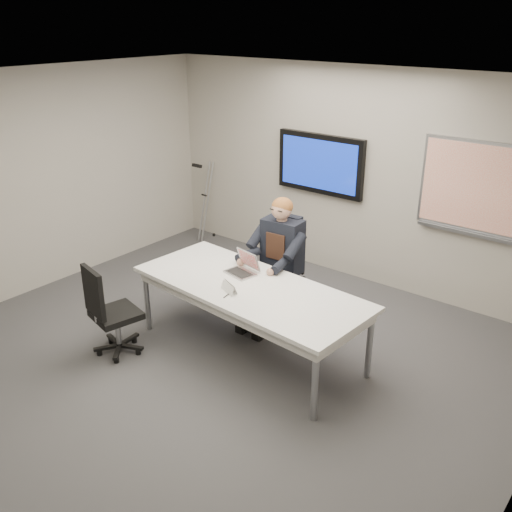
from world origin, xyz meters
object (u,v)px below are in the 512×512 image
Objects in this scene: office_chair_near at (113,326)px; laptop at (244,267)px; office_chair_far at (284,291)px; seated_person at (272,276)px; conference_table at (250,294)px.

laptop is at bearing -113.51° from office_chair_near.
office_chair_far is 0.93× the size of office_chair_near.
office_chair_far is at bearing 97.23° from laptop.
office_chair_far is 2.04m from office_chair_near.
office_chair_near is at bearing -124.61° from seated_person.
seated_person is (0.90, 1.58, 0.28)m from office_chair_near.
laptop is at bearing -102.54° from seated_person.
office_chair_near is 1.51m from laptop.
seated_person is at bearing -103.64° from office_chair_far.
office_chair_near reaches higher than laptop.
laptop is (0.84, 1.14, 0.52)m from office_chair_near.
conference_table is 1.49m from office_chair_near.
conference_table is 2.71× the size of office_chair_far.
office_chair_far is at bearing -102.94° from office_chair_near.
seated_person is at bearing 111.50° from conference_table.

